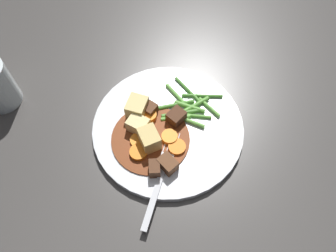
{
  "coord_description": "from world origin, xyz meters",
  "views": [
    {
      "loc": [
        0.27,
        0.13,
        0.53
      ],
      "look_at": [
        0.0,
        0.0,
        0.01
      ],
      "focal_mm": 36.32,
      "sensor_mm": 36.0,
      "label": 1
    }
  ],
  "objects": [
    {
      "name": "green_bean_4",
      "position": [
        -0.03,
        0.01,
        0.02
      ],
      "size": [
        0.05,
        0.06,
        0.01
      ],
      "primitive_type": "cylinder",
      "rotation": [
        0.0,
        1.57,
        5.36
      ],
      "color": "#4C8E33",
      "rests_on": "dinner_plate"
    },
    {
      "name": "green_bean_5",
      "position": [
        -0.04,
        0.03,
        0.02
      ],
      "size": [
        0.03,
        0.06,
        0.01
      ],
      "primitive_type": "cylinder",
      "rotation": [
        0.0,
        1.57,
        5.06
      ],
      "color": "#599E38",
      "rests_on": "dinner_plate"
    },
    {
      "name": "carrot_slice_2",
      "position": [
        0.07,
        -0.02,
        0.02
      ],
      "size": [
        0.04,
        0.04,
        0.01
      ],
      "primitive_type": "cylinder",
      "rotation": [
        0.0,
        0.0,
        4.4
      ],
      "color": "orange",
      "rests_on": "dinner_plate"
    },
    {
      "name": "carrot_slice_1",
      "position": [
        0.02,
        0.01,
        0.02
      ],
      "size": [
        0.03,
        0.03,
        0.01
      ],
      "primitive_type": "cylinder",
      "rotation": [
        0.0,
        0.0,
        1.78
      ],
      "color": "orange",
      "rests_on": "dinner_plate"
    },
    {
      "name": "green_bean_6",
      "position": [
        -0.08,
        -0.0,
        0.02
      ],
      "size": [
        0.04,
        0.07,
        0.01
      ],
      "primitive_type": "cylinder",
      "rotation": [
        0.0,
        1.57,
        4.28
      ],
      "color": "#4C8E33",
      "rests_on": "dinner_plate"
    },
    {
      "name": "meat_chunk_1",
      "position": [
        0.09,
        0.02,
        0.02
      ],
      "size": [
        0.03,
        0.03,
        0.02
      ],
      "primitive_type": "cube",
      "rotation": [
        0.0,
        0.0,
        3.68
      ],
      "color": "#56331E",
      "rests_on": "dinner_plate"
    },
    {
      "name": "stew_sauce",
      "position": [
        0.04,
        -0.01,
        0.01
      ],
      "size": [
        0.14,
        0.14,
        0.0
      ],
      "primitive_type": "cylinder",
      "color": "brown",
      "rests_on": "dinner_plate"
    },
    {
      "name": "meat_chunk_2",
      "position": [
        0.07,
        0.03,
        0.02
      ],
      "size": [
        0.03,
        0.04,
        0.02
      ],
      "primitive_type": "cube",
      "rotation": [
        0.0,
        0.0,
        1.21
      ],
      "color": "brown",
      "rests_on": "dinner_plate"
    },
    {
      "name": "potato_chunk_2",
      "position": [
        0.05,
        -0.01,
        0.03
      ],
      "size": [
        0.05,
        0.05,
        0.04
      ],
      "primitive_type": "cube",
      "rotation": [
        0.0,
        0.0,
        4.03
      ],
      "color": "#DBBC6B",
      "rests_on": "dinner_plate"
    },
    {
      "name": "green_bean_7",
      "position": [
        -0.04,
        -0.01,
        0.02
      ],
      "size": [
        0.05,
        0.06,
        0.01
      ],
      "primitive_type": "cylinder",
      "rotation": [
        0.0,
        1.57,
        5.42
      ],
      "color": "#4C8E33",
      "rests_on": "dinner_plate"
    },
    {
      "name": "green_bean_9",
      "position": [
        -0.05,
        0.02,
        0.02
      ],
      "size": [
        0.01,
        0.06,
        0.01
      ],
      "primitive_type": "cylinder",
      "rotation": [
        0.0,
        1.57,
        4.82
      ],
      "color": "#599E38",
      "rests_on": "dinner_plate"
    },
    {
      "name": "green_bean_1",
      "position": [
        -0.07,
        0.05,
        0.02
      ],
      "size": [
        0.03,
        0.05,
        0.01
      ],
      "primitive_type": "cylinder",
      "rotation": [
        0.0,
        1.57,
        4.33
      ],
      "color": "#66AD42",
      "rests_on": "dinner_plate"
    },
    {
      "name": "carrot_slice_0",
      "position": [
        0.03,
        0.03,
        0.02
      ],
      "size": [
        0.04,
        0.04,
        0.01
      ],
      "primitive_type": "cylinder",
      "rotation": [
        0.0,
        0.0,
        0.9
      ],
      "color": "orange",
      "rests_on": "dinner_plate"
    },
    {
      "name": "dinner_plate",
      "position": [
        0.0,
        0.0,
        0.01
      ],
      "size": [
        0.27,
        0.27,
        0.01
      ],
      "primitive_type": "cylinder",
      "color": "white",
      "rests_on": "ground_plane"
    },
    {
      "name": "green_bean_8",
      "position": [
        -0.02,
        0.03,
        0.02
      ],
      "size": [
        0.01,
        0.06,
        0.01
      ],
      "primitive_type": "cylinder",
      "rotation": [
        0.0,
        1.57,
        4.76
      ],
      "color": "#66AD42",
      "rests_on": "dinner_plate"
    },
    {
      "name": "green_bean_3",
      "position": [
        -0.05,
        0.02,
        0.02
      ],
      "size": [
        0.07,
        0.05,
        0.01
      ],
      "primitive_type": "cylinder",
      "rotation": [
        0.0,
        1.57,
        5.76
      ],
      "color": "#599E38",
      "rests_on": "dinner_plate"
    },
    {
      "name": "fork",
      "position": [
        0.09,
        0.03,
        0.01
      ],
      "size": [
        0.17,
        0.05,
        0.0
      ],
      "color": "silver",
      "rests_on": "dinner_plate"
    },
    {
      "name": "green_bean_2",
      "position": [
        -0.02,
        0.01,
        0.02
      ],
      "size": [
        0.04,
        0.05,
        0.01
      ],
      "primitive_type": "cylinder",
      "rotation": [
        0.0,
        1.57,
        5.31
      ],
      "color": "#66AD42",
      "rests_on": "dinner_plate"
    },
    {
      "name": "green_bean_10",
      "position": [
        -0.08,
        0.03,
        0.02
      ],
      "size": [
        0.04,
        0.07,
        0.01
      ],
      "primitive_type": "cylinder",
      "rotation": [
        0.0,
        1.57,
        5.15
      ],
      "color": "#4C8E33",
      "rests_on": "dinner_plate"
    },
    {
      "name": "carrot_slice_4",
      "position": [
        0.0,
        -0.04,
        0.02
      ],
      "size": [
        0.04,
        0.04,
        0.01
      ],
      "primitive_type": "cylinder",
      "rotation": [
        0.0,
        0.0,
        0.64
      ],
      "color": "orange",
      "rests_on": "dinner_plate"
    },
    {
      "name": "green_bean_0",
      "position": [
        -0.06,
        -0.02,
        0.02
      ],
      "size": [
        0.03,
        0.05,
        0.01
      ],
      "primitive_type": "cylinder",
      "rotation": [
        0.0,
        1.57,
        4.26
      ],
      "color": "#66AD42",
      "rests_on": "dinner_plate"
    },
    {
      "name": "meat_chunk_0",
      "position": [
        -0.01,
        -0.04,
        0.02
      ],
      "size": [
        0.03,
        0.03,
        0.02
      ],
      "primitive_type": "cube",
      "rotation": [
        0.0,
        0.0,
        3.0
      ],
      "color": "#56331E",
      "rests_on": "dinner_plate"
    },
    {
      "name": "potato_chunk_0",
      "position": [
        -0.0,
        -0.06,
        0.03
      ],
      "size": [
        0.04,
        0.04,
        0.03
      ],
      "primitive_type": "cube",
      "rotation": [
        0.0,
        0.0,
        4.88
      ],
      "color": "#E5CC7A",
      "rests_on": "dinner_plate"
    },
    {
      "name": "ground_plane",
      "position": [
        0.0,
        0.0,
        0.0
      ],
      "size": [
        3.0,
        3.0,
        0.0
      ],
      "primitive_type": "plane",
      "color": "#423F3D"
    },
    {
      "name": "carrot_slice_3",
      "position": [
        0.05,
        -0.03,
        0.02
      ],
      "size": [
        0.04,
        0.04,
        0.01
      ],
      "primitive_type": "cylinder",
      "rotation": [
        0.0,
        0.0,
        3.92
      ],
      "color": "orange",
      "rests_on": "dinner_plate"
    },
    {
      "name": "potato_chunk_1",
      "position": [
        0.03,
        -0.04,
        0.03
      ],
      "size": [
        0.03,
        0.04,
        0.03
      ],
      "primitive_type": "cube",
      "rotation": [
        0.0,
        0.0,
        4.66
      ],
      "color": "#EAD68C",
      "rests_on": "dinner_plate"
    },
    {
      "name": "meat_chunk_3",
      "position": [
        -0.02,
        0.01,
        0.03
      ],
      "size": [
        0.03,
        0.03,
        0.02
      ],
      "primitive_type": "cube",
      "rotation": [
        0.0,
        0.0,
        4.44
      ],
      "color": "#4C2B19",
      "rests_on": "dinner_plate"
    }
  ]
}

